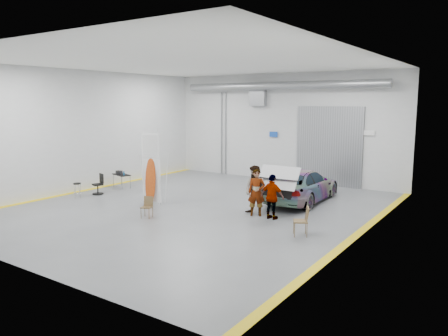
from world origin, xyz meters
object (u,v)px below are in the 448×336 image
Objects in this scene: surfboard_display at (150,174)px; office_chair at (99,185)px; folding_chair_far at (300,227)px; work_table at (121,174)px; folding_chair_near at (147,211)px; shop_stool at (77,191)px; person_a at (257,192)px; person_b at (255,190)px; person_c at (272,197)px; sedan_car at (302,185)px.

surfboard_display is 3.36× the size of office_chair.
folding_chair_far is 11.52m from work_table.
folding_chair_near reaches higher than shop_stool.
person_a is 2.30× the size of folding_chair_near.
folding_chair_far reaches higher than work_table.
work_table is 1.23× the size of office_chair.
person_a reaches higher than shop_stool.
office_chair is at bearing -165.73° from person_b.
person_c is (0.77, -0.13, -0.06)m from person_a.
surfboard_display is 4.44m from work_table.
folding_chair_far is (2.53, -1.45, -0.63)m from person_a.
person_b is 4.79m from surfboard_display.
office_chair reaches higher than folding_chair_near.
office_chair reaches higher than shop_stool.
folding_chair_far is at bearing -12.31° from work_table.
sedan_car is 5.14× the size of office_chair.
shop_stool is at bearing 28.02° from sedan_car.
person_a is at bearing -5.63° from person_c.
person_b is 2.43× the size of folding_chair_near.
person_a is 8.69m from shop_stool.
person_c reaches higher than sedan_car.
work_table reaches higher than shop_stool.
person_a is 1.90× the size of folding_chair_far.
work_table is at bearing 126.65° from folding_chair_near.
person_c is at bearing -6.84° from work_table.
person_a is at bearing -149.40° from folding_chair_far.
folding_chair_far is at bearing 111.32° from sedan_car.
person_b reaches higher than office_chair.
person_c is at bearing 93.03° from sedan_car.
person_b is 8.67m from work_table.
person_b is 3.13m from folding_chair_far.
sedan_car reaches higher than office_chair.
sedan_car reaches higher than folding_chair_far.
surfboard_display is at bearing 36.55° from sedan_car.
folding_chair_near is 5.99m from folding_chair_far.
shop_stool is 2.98m from work_table.
office_chair is at bearing 83.37° from shop_stool.
person_c is 9.12m from office_chair.
folding_chair_near is 0.82× the size of folding_chair_far.
person_a is at bearing 19.27° from folding_chair_near.
person_a is at bearing 3.98° from surfboard_display.
person_a reaches higher than work_table.
person_a is 4.88m from surfboard_display.
surfboard_display is at bearing 110.67° from folding_chair_near.
work_table is (-8.62, 0.91, -0.29)m from person_b.
person_b is 0.59× the size of surfboard_display.
sedan_car reaches higher than shop_stool.
person_b is at bearing -150.05° from folding_chair_far.
person_c is 4.85m from folding_chair_near.
person_b is at bearing 109.39° from person_a.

